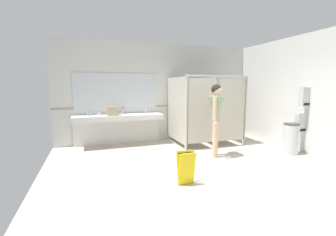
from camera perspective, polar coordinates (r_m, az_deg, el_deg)
name	(u,v)px	position (r m, az deg, el deg)	size (l,w,h in m)	color
ground_plane	(215,176)	(4.52, 11.69, -14.16)	(6.31, 6.71, 0.10)	#B2A899
wall_back	(163,92)	(7.04, -1.24, 6.46)	(6.31, 0.12, 2.92)	silver
wall_side_right	(331,95)	(6.25, 35.74, 4.79)	(0.12, 6.71, 2.92)	silver
wall_back_tile_band	(164,106)	(7.00, -1.06, 3.10)	(6.31, 0.01, 0.06)	#9E937F
vanity_counter	(119,122)	(6.53, -12.31, -1.09)	(2.43, 0.59, 0.97)	silver
mirror_panel	(117,91)	(6.66, -12.77, 6.63)	(2.33, 0.02, 1.00)	silver
bathroom_stalls	(208,109)	(6.58, 9.99, 2.34)	(1.84, 1.43, 1.93)	#B2AD9E
paper_towel_dispenser_upper	(306,97)	(6.46, 31.27, 4.55)	(0.31, 0.13, 0.47)	#B7BABF
paper_towel_dispenser_lower	(302,123)	(6.54, 30.56, -1.01)	(0.35, 0.13, 0.47)	#B7BABF
trash_bin	(291,139)	(6.30, 28.46, -4.59)	(0.37, 0.37, 0.76)	#B7BABF
person_standing	(216,111)	(5.35, 12.00, 1.67)	(0.56, 0.56, 1.69)	#DBAD89
handbag	(113,111)	(6.23, -13.75, 1.80)	(0.29, 0.11, 0.40)	tan
soap_dispenser	(123,111)	(6.59, -11.25, 1.72)	(0.07, 0.07, 0.19)	#D899B2
paper_cup	(99,115)	(6.27, -16.94, 0.83)	(0.07, 0.07, 0.08)	white
wet_floor_sign	(186,168)	(3.89, 4.53, -12.32)	(0.28, 0.19, 0.57)	yellow
floor_drain_cover	(263,157)	(5.80, 22.85, -9.07)	(0.14, 0.14, 0.01)	#B7BABF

